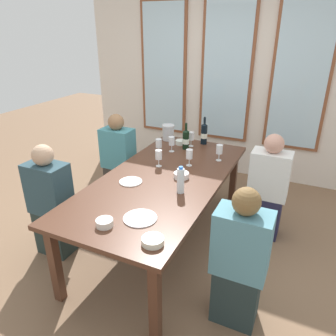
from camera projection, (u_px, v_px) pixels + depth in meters
name	position (u px, v px, depth m)	size (l,w,h in m)	color
ground_plane	(164.00, 241.00, 3.31)	(12.00, 12.00, 0.00)	brown
back_wall_with_windows	(227.00, 73.00, 4.39)	(4.26, 0.10, 2.90)	silver
dining_table	(163.00, 183.00, 3.03)	(1.06, 2.26, 0.74)	#502E1F
white_plate_0	(140.00, 218.00, 2.35)	(0.25, 0.25, 0.01)	white
white_plate_1	(131.00, 182.00, 2.90)	(0.21, 0.21, 0.01)	white
metal_pitcher	(168.00, 132.00, 3.94)	(0.16, 0.16, 0.19)	silver
wine_bottle_0	(186.00, 139.00, 3.64)	(0.08, 0.08, 0.31)	black
wine_bottle_1	(204.00, 134.00, 3.79)	(0.08, 0.08, 0.33)	black
tasting_bowl_0	(181.00, 142.00, 3.82)	(0.13, 0.13, 0.05)	white
tasting_bowl_1	(181.00, 175.00, 2.98)	(0.14, 0.14, 0.05)	white
tasting_bowl_2	(105.00, 223.00, 2.26)	(0.12, 0.12, 0.05)	white
tasting_bowl_3	(153.00, 241.00, 2.08)	(0.15, 0.15, 0.04)	white
water_bottle	(181.00, 180.00, 2.68)	(0.06, 0.06, 0.24)	white
wine_glass_0	(219.00, 150.00, 3.32)	(0.07, 0.07, 0.17)	white
wine_glass_1	(189.00, 155.00, 3.20)	(0.07, 0.07, 0.17)	white
wine_glass_2	(191.00, 136.00, 3.72)	(0.07, 0.07, 0.17)	white
wine_glass_3	(159.00, 155.00, 3.18)	(0.07, 0.07, 0.17)	white
wine_glass_4	(172.00, 141.00, 3.56)	(0.07, 0.07, 0.17)	white
wine_glass_5	(159.00, 144.00, 3.49)	(0.07, 0.07, 0.17)	white
seated_person_0	(51.00, 204.00, 2.97)	(0.38, 0.24, 1.11)	#24322F
seated_person_1	(239.00, 262.00, 2.24)	(0.38, 0.24, 1.11)	#223132
seated_person_2	(119.00, 161.00, 3.91)	(0.38, 0.24, 1.11)	#36312B
seated_person_3	(268.00, 189.00, 3.23)	(0.38, 0.24, 1.11)	#23223E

